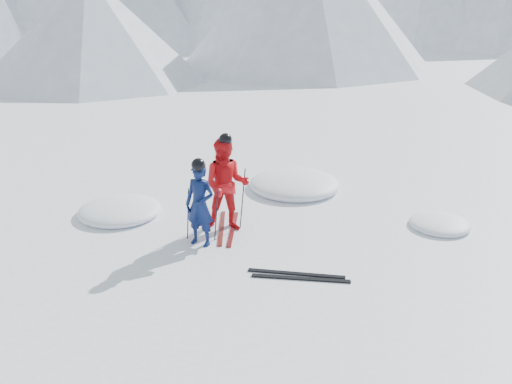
# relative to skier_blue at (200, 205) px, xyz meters

# --- Properties ---
(ground) EXTENTS (160.00, 160.00, 0.00)m
(ground) POSITION_rel_skier_blue_xyz_m (2.65, -0.32, -0.82)
(ground) COLOR white
(ground) RESTS_ON ground
(skier_blue) EXTENTS (0.67, 0.52, 1.64)m
(skier_blue) POSITION_rel_skier_blue_xyz_m (0.00, 0.00, 0.00)
(skier_blue) COLOR #0B1847
(skier_blue) RESTS_ON ground
(skier_red) EXTENTS (1.06, 0.90, 1.93)m
(skier_red) POSITION_rel_skier_blue_xyz_m (0.32, 0.78, 0.15)
(skier_red) COLOR red
(skier_red) RESTS_ON ground
(pole_blue_left) EXTENTS (0.11, 0.08, 1.09)m
(pole_blue_left) POSITION_rel_skier_blue_xyz_m (-0.30, 0.15, -0.27)
(pole_blue_left) COLOR black
(pole_blue_left) RESTS_ON ground
(pole_blue_right) EXTENTS (0.11, 0.07, 1.09)m
(pole_blue_right) POSITION_rel_skier_blue_xyz_m (0.25, 0.25, -0.27)
(pole_blue_right) COLOR black
(pole_blue_right) RESTS_ON ground
(pole_red_left) EXTENTS (0.13, 0.10, 1.29)m
(pole_red_left) POSITION_rel_skier_blue_xyz_m (0.02, 1.03, -0.17)
(pole_red_left) COLOR black
(pole_red_left) RESTS_ON ground
(pole_red_right) EXTENTS (0.13, 0.09, 1.29)m
(pole_red_right) POSITION_rel_skier_blue_xyz_m (0.62, 0.93, -0.17)
(pole_red_right) COLOR black
(pole_red_right) RESTS_ON ground
(ski_worn_left) EXTENTS (0.47, 1.68, 0.03)m
(ski_worn_left) POSITION_rel_skier_blue_xyz_m (0.20, 0.78, -0.80)
(ski_worn_left) COLOR black
(ski_worn_left) RESTS_ON ground
(ski_worn_right) EXTENTS (0.35, 1.69, 0.03)m
(ski_worn_right) POSITION_rel_skier_blue_xyz_m (0.44, 0.78, -0.80)
(ski_worn_right) COLOR black
(ski_worn_right) RESTS_ON ground
(ski_loose_a) EXTENTS (1.70, 0.17, 0.03)m
(ski_loose_a) POSITION_rel_skier_blue_xyz_m (1.99, -0.82, -0.80)
(ski_loose_a) COLOR black
(ski_loose_a) RESTS_ON ground
(ski_loose_b) EXTENTS (1.70, 0.22, 0.03)m
(ski_loose_b) POSITION_rel_skier_blue_xyz_m (2.09, -0.97, -0.80)
(ski_loose_b) COLOR black
(ski_loose_b) RESTS_ON ground
(snow_lumps) EXTENTS (8.39, 4.48, 0.50)m
(snow_lumps) POSITION_rel_skier_blue_xyz_m (0.59, 2.57, -0.82)
(snow_lumps) COLOR white
(snow_lumps) RESTS_ON ground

